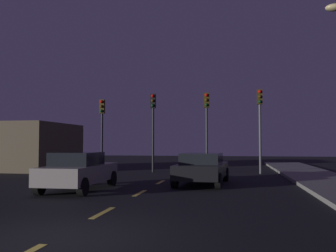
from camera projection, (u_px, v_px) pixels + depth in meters
ground_plane at (144, 191)px, 13.74m from camera, size 80.00×80.00×0.00m
lane_stripe_second at (103, 213)px, 9.42m from camera, size 0.16×1.60×0.01m
lane_stripe_third at (140, 193)px, 13.15m from camera, size 0.16×1.60×0.01m
lane_stripe_fourth at (161, 182)px, 16.89m from camera, size 0.16×1.60×0.01m
lane_stripe_fifth at (174, 175)px, 20.63m from camera, size 0.16×1.60×0.01m
lane_stripe_sixth at (183, 170)px, 24.36m from camera, size 0.16×1.60×0.01m
traffic_signal_far_left at (102, 121)px, 23.54m from camera, size 0.32×0.38×4.62m
traffic_signal_center_left at (153, 117)px, 22.96m from camera, size 0.32×0.38×4.92m
traffic_signal_center_right at (207, 117)px, 22.37m from camera, size 0.32×0.38×4.89m
traffic_signal_far_right at (260, 115)px, 21.82m from camera, size 0.32×0.38×5.03m
car_stopped_ahead at (202, 168)px, 16.04m from camera, size 2.24×4.49×1.37m
car_adjacent_lane at (79, 171)px, 13.96m from camera, size 1.83×4.20×1.45m
storefront_left at (32, 147)px, 25.21m from camera, size 4.63×6.50×3.17m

